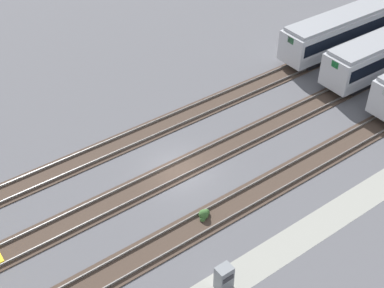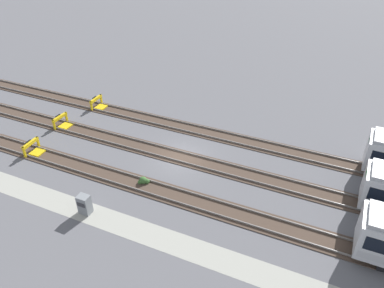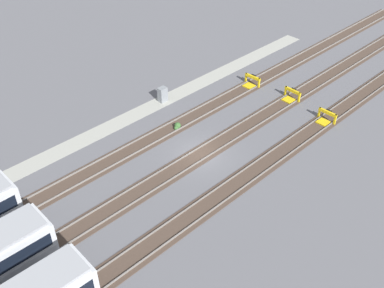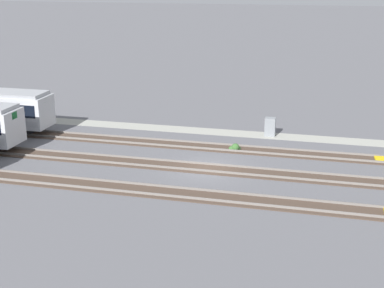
% 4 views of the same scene
% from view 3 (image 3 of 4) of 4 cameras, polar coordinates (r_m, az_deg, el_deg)
% --- Properties ---
extents(ground_plane, '(400.00, 400.00, 0.00)m').
position_cam_3_polar(ground_plane, '(40.55, 1.15, -1.35)').
color(ground_plane, '#5B5B60').
extents(service_walkway, '(54.00, 2.00, 0.01)m').
position_cam_3_polar(service_walkway, '(46.28, -7.00, 3.84)').
color(service_walkway, '#9E9E93').
rests_on(service_walkway, ground).
extents(rail_track_nearest, '(90.00, 2.24, 0.21)m').
position_cam_3_polar(rail_track_nearest, '(43.39, -3.40, 1.60)').
color(rail_track_nearest, '#47382D').
rests_on(rail_track_nearest, ground).
extents(rail_track_near_inner, '(90.00, 2.24, 0.21)m').
position_cam_3_polar(rail_track_near_inner, '(40.53, 1.15, -1.30)').
color(rail_track_near_inner, '#47382D').
rests_on(rail_track_near_inner, ground).
extents(rail_track_middle, '(90.00, 2.24, 0.21)m').
position_cam_3_polar(rail_track_middle, '(38.07, 6.36, -4.59)').
color(rail_track_middle, '#47382D').
rests_on(rail_track_middle, ground).
extents(bumper_stop_nearest_track, '(1.37, 2.01, 1.22)m').
position_cam_3_polar(bumper_stop_nearest_track, '(50.95, 7.51, 7.85)').
color(bumper_stop_nearest_track, gold).
rests_on(bumper_stop_nearest_track, ground).
extents(bumper_stop_near_inner_track, '(1.37, 2.01, 1.22)m').
position_cam_3_polar(bumper_stop_near_inner_track, '(49.10, 12.43, 6.02)').
color(bumper_stop_near_inner_track, gold).
rests_on(bumper_stop_near_inner_track, ground).
extents(bumper_stop_middle_track, '(1.34, 2.00, 1.22)m').
position_cam_3_polar(bumper_stop_middle_track, '(46.37, 16.60, 3.24)').
color(bumper_stop_middle_track, gold).
rests_on(bumper_stop_middle_track, ground).
extents(electrical_cabinet, '(0.90, 0.73, 1.60)m').
position_cam_3_polar(electrical_cabinet, '(47.70, -3.76, 6.30)').
color(electrical_cabinet, gray).
rests_on(electrical_cabinet, ground).
extents(weed_clump, '(0.92, 0.70, 0.64)m').
position_cam_3_polar(weed_clump, '(43.73, -1.88, 2.29)').
color(weed_clump, '#38602D').
rests_on(weed_clump, ground).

